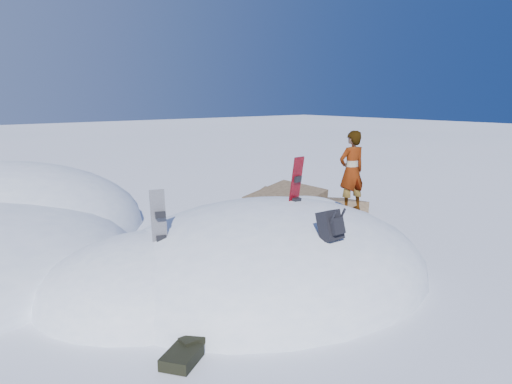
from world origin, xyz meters
TOP-DOWN VIEW (x-y plane):
  - ground at (0.00, 0.00)m, footprint 120.00×120.00m
  - snow_mound at (-0.17, 0.24)m, footprint 8.00×6.00m
  - rock_outcrop at (3.72, 3.01)m, footprint 4.68×4.41m
  - snowboard_red at (0.67, -0.08)m, footprint 0.32×0.29m
  - snowboard_dark at (-2.26, 0.27)m, footprint 0.32×0.32m
  - backpack at (-0.10, -1.79)m, footprint 0.37×0.45m
  - gear_pile at (-3.09, -1.85)m, footprint 0.80×0.68m
  - person at (2.17, -0.29)m, footprint 0.71×0.54m

SIDE VIEW (x-z plane):
  - ground at x=0.00m, z-range 0.00..0.00m
  - snow_mound at x=-0.17m, z-range -1.50..1.50m
  - rock_outcrop at x=3.72m, z-range -0.82..0.85m
  - gear_pile at x=-3.09m, z-range 0.00..0.21m
  - snowboard_dark at x=-2.26m, z-range 0.59..2.00m
  - backpack at x=-0.10m, z-range 1.12..1.73m
  - snowboard_red at x=0.67m, z-range 0.89..2.40m
  - person at x=2.17m, z-range 1.09..2.86m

